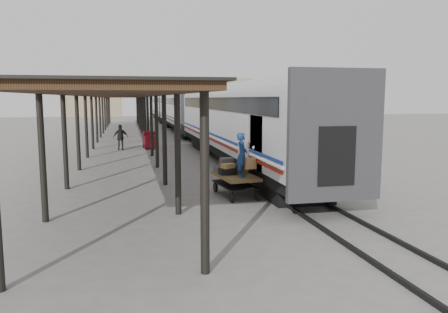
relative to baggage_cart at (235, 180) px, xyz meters
The scene contains 11 objects.
ground 1.30m from the baggage_cart, behind, with size 160.00×160.00×0.00m, color slate.
train 33.75m from the baggage_cart, 86.46° to the left, with size 3.45×76.01×4.01m.
canopy 24.48m from the baggage_cart, 100.73° to the left, with size 4.90×64.30×4.15m.
rails 33.90m from the baggage_cart, 86.47° to the left, with size 1.54×150.00×0.12m.
building_far 78.96m from the baggage_cart, 80.60° to the left, with size 18.00×10.00×8.00m, color tan.
building_left 82.61m from the baggage_cart, 97.73° to the left, with size 12.00×8.00×6.00m, color tan.
baggage_cart is the anchor object (origin of this frame).
suitcase_stack 0.54m from the baggage_cart, 111.68° to the left, with size 1.30×1.24×0.59m.
luggage_tug 17.48m from the baggage_cart, 97.82° to the left, with size 1.04×1.54×1.29m.
porter 1.23m from the baggage_cart, 82.45° to the right, with size 0.61×0.40×1.66m, color navy.
pedestrian 17.42m from the baggage_cart, 105.02° to the left, with size 1.10×0.46×1.87m, color black.
Camera 1 is at (-2.92, -15.93, 3.76)m, focal length 35.00 mm.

